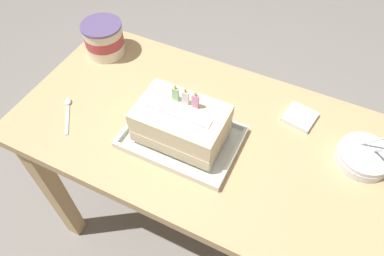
# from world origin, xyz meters

# --- Properties ---
(ground_plane) EXTENTS (8.00, 8.00, 0.00)m
(ground_plane) POSITION_xyz_m (0.00, 0.00, 0.00)
(ground_plane) COLOR gray
(dining_table) EXTENTS (1.17, 0.62, 0.78)m
(dining_table) POSITION_xyz_m (0.00, 0.00, 0.65)
(dining_table) COLOR tan
(dining_table) RESTS_ON ground_plane
(foil_tray) EXTENTS (0.34, 0.23, 0.02)m
(foil_tray) POSITION_xyz_m (-0.04, -0.06, 0.79)
(foil_tray) COLOR silver
(foil_tray) RESTS_ON dining_table
(birthday_cake) EXTENTS (0.25, 0.16, 0.16)m
(birthday_cake) POSITION_xyz_m (-0.04, -0.06, 0.86)
(birthday_cake) COLOR beige
(birthday_cake) RESTS_ON foil_tray
(bowl_stack) EXTENTS (0.15, 0.15, 0.11)m
(bowl_stack) POSITION_xyz_m (0.46, 0.09, 0.80)
(bowl_stack) COLOR white
(bowl_stack) RESTS_ON dining_table
(ice_cream_tub) EXTENTS (0.14, 0.14, 0.12)m
(ice_cream_tub) POSITION_xyz_m (-0.47, 0.17, 0.84)
(ice_cream_tub) COLOR silver
(ice_cream_tub) RESTS_ON dining_table
(serving_spoon_near_tray) EXTENTS (0.10, 0.13, 0.01)m
(serving_spoon_near_tray) POSITION_xyz_m (-0.42, -0.11, 0.78)
(serving_spoon_near_tray) COLOR silver
(serving_spoon_near_tray) RESTS_ON dining_table
(napkin_pile) EXTENTS (0.10, 0.10, 0.02)m
(napkin_pile) POSITION_xyz_m (0.26, 0.17, 0.79)
(napkin_pile) COLOR white
(napkin_pile) RESTS_ON dining_table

